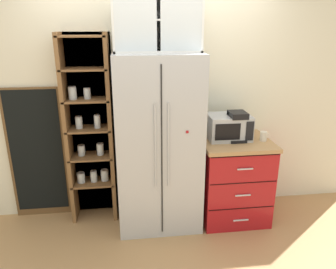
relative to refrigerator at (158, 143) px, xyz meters
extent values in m
plane|color=tan|center=(0.00, -0.03, -0.91)|extent=(10.67, 10.67, 0.00)
cube|color=silver|center=(0.00, 0.37, 0.37)|extent=(4.97, 0.10, 2.55)
cube|color=#B7BABF|center=(0.00, 0.00, 0.00)|extent=(0.85, 0.64, 1.82)
cube|color=black|center=(0.00, -0.32, 0.00)|extent=(0.01, 0.01, 1.67)
cylinder|color=#B7BABF|center=(-0.06, -0.33, 0.09)|extent=(0.02, 0.02, 0.82)
cylinder|color=#B7BABF|center=(0.06, -0.33, 0.09)|extent=(0.02, 0.02, 0.82)
cube|color=#A8161C|center=(0.24, -0.32, 0.22)|extent=(0.02, 0.01, 0.02)
cube|color=brown|center=(-0.70, 0.34, 0.09)|extent=(0.52, 0.04, 2.00)
cube|color=brown|center=(-0.93, 0.18, 0.09)|extent=(0.04, 0.27, 2.00)
cube|color=brown|center=(-0.48, 0.18, 0.09)|extent=(0.04, 0.27, 2.00)
cube|color=brown|center=(-0.70, 0.18, -0.49)|extent=(0.46, 0.27, 0.02)
cylinder|color=silver|center=(-0.83, 0.18, -0.43)|extent=(0.08, 0.08, 0.10)
cylinder|color=#B77A38|center=(-0.83, 0.18, -0.44)|extent=(0.07, 0.07, 0.07)
cylinder|color=#B2B2B7|center=(-0.83, 0.18, -0.37)|extent=(0.08, 0.08, 0.01)
cylinder|color=silver|center=(-0.70, 0.18, -0.42)|extent=(0.07, 0.07, 0.11)
cylinder|color=white|center=(-0.70, 0.18, -0.44)|extent=(0.06, 0.06, 0.08)
cylinder|color=#B2B2B7|center=(-0.70, 0.18, -0.36)|extent=(0.07, 0.07, 0.01)
cylinder|color=silver|center=(-0.58, 0.20, -0.42)|extent=(0.08, 0.08, 0.11)
cylinder|color=white|center=(-0.58, 0.20, -0.44)|extent=(0.07, 0.07, 0.08)
cylinder|color=#B2B2B7|center=(-0.58, 0.20, -0.36)|extent=(0.08, 0.08, 0.01)
cube|color=brown|center=(-0.70, 0.18, -0.18)|extent=(0.46, 0.27, 0.02)
cylinder|color=silver|center=(-0.81, 0.20, -0.12)|extent=(0.08, 0.08, 0.10)
cylinder|color=#382316|center=(-0.81, 0.20, -0.14)|extent=(0.07, 0.07, 0.07)
cylinder|color=#B2B2B7|center=(-0.81, 0.20, -0.06)|extent=(0.07, 0.07, 0.01)
cylinder|color=silver|center=(-0.61, 0.19, -0.11)|extent=(0.07, 0.07, 0.12)
cylinder|color=beige|center=(-0.61, 0.19, -0.13)|extent=(0.06, 0.06, 0.08)
cylinder|color=#B2B2B7|center=(-0.61, 0.19, -0.05)|extent=(0.07, 0.07, 0.01)
cube|color=brown|center=(-0.70, 0.18, 0.13)|extent=(0.46, 0.27, 0.02)
cylinder|color=silver|center=(-0.80, 0.19, 0.19)|extent=(0.07, 0.07, 0.11)
cylinder|color=brown|center=(-0.80, 0.19, 0.18)|extent=(0.06, 0.06, 0.08)
cylinder|color=#B2B2B7|center=(-0.80, 0.19, 0.26)|extent=(0.07, 0.07, 0.01)
cylinder|color=silver|center=(-0.62, 0.18, 0.20)|extent=(0.07, 0.07, 0.13)
cylinder|color=#2D2D2D|center=(-0.62, 0.18, 0.18)|extent=(0.06, 0.06, 0.09)
cylinder|color=#B2B2B7|center=(-0.62, 0.18, 0.27)|extent=(0.06, 0.06, 0.01)
cube|color=brown|center=(-0.70, 0.18, 0.44)|extent=(0.46, 0.27, 0.02)
cylinder|color=silver|center=(-0.84, 0.18, 0.50)|extent=(0.08, 0.08, 0.12)
cylinder|color=#CCB78C|center=(-0.84, 0.18, 0.49)|extent=(0.07, 0.07, 0.08)
cylinder|color=#B2B2B7|center=(-0.84, 0.18, 0.57)|extent=(0.08, 0.08, 0.01)
cylinder|color=silver|center=(-0.70, 0.19, 0.49)|extent=(0.07, 0.07, 0.10)
cylinder|color=#E0C67F|center=(-0.70, 0.19, 0.48)|extent=(0.06, 0.06, 0.07)
cylinder|color=#B2B2B7|center=(-0.70, 0.19, 0.55)|extent=(0.07, 0.07, 0.01)
cube|color=brown|center=(-0.70, 0.18, 0.74)|extent=(0.46, 0.27, 0.02)
cube|color=brown|center=(-0.70, 0.18, 1.05)|extent=(0.46, 0.27, 0.02)
cube|color=#A8161C|center=(0.82, 0.00, -0.47)|extent=(0.71, 0.65, 0.87)
cube|color=tan|center=(0.82, 0.00, -0.02)|extent=(0.74, 0.68, 0.04)
cube|color=black|center=(0.82, -0.33, -0.63)|extent=(0.69, 0.00, 0.01)
cube|color=silver|center=(0.82, -0.34, -0.76)|extent=(0.16, 0.01, 0.01)
cube|color=black|center=(0.82, -0.33, -0.34)|extent=(0.69, 0.00, 0.01)
cube|color=silver|center=(0.82, -0.34, -0.47)|extent=(0.16, 0.01, 0.01)
cube|color=black|center=(0.82, -0.33, -0.05)|extent=(0.69, 0.00, 0.01)
cube|color=silver|center=(0.82, -0.34, -0.18)|extent=(0.16, 0.01, 0.01)
cube|color=#B7BABF|center=(0.75, 0.05, 0.13)|extent=(0.44, 0.32, 0.26)
cube|color=black|center=(0.69, -0.12, 0.13)|extent=(0.26, 0.01, 0.17)
cube|color=black|center=(0.92, -0.12, 0.13)|extent=(0.08, 0.01, 0.20)
cube|color=black|center=(0.82, -0.02, 0.02)|extent=(0.17, 0.20, 0.03)
cube|color=black|center=(0.82, 0.05, 0.15)|extent=(0.17, 0.06, 0.30)
cube|color=black|center=(0.82, -0.02, 0.28)|extent=(0.17, 0.20, 0.06)
cylinder|color=black|center=(0.82, -0.03, 0.09)|extent=(0.11, 0.11, 0.12)
cylinder|color=silver|center=(1.10, -0.07, 0.05)|extent=(0.07, 0.07, 0.10)
torus|color=silver|center=(1.14, -0.07, 0.06)|extent=(0.05, 0.01, 0.05)
cylinder|color=#2D2D33|center=(0.82, -0.05, 0.05)|extent=(0.07, 0.07, 0.10)
torus|color=#2D2D33|center=(0.87, -0.05, 0.05)|extent=(0.05, 0.01, 0.05)
cylinder|color=brown|center=(0.82, 0.00, 0.11)|extent=(0.06, 0.06, 0.21)
cone|color=brown|center=(0.82, 0.00, 0.22)|extent=(0.06, 0.06, 0.04)
cylinder|color=brown|center=(0.82, 0.00, 0.25)|extent=(0.03, 0.03, 0.07)
cylinder|color=black|center=(0.82, 0.00, 0.29)|extent=(0.03, 0.03, 0.01)
cylinder|color=navy|center=(0.82, 0.08, 0.10)|extent=(0.06, 0.06, 0.20)
cone|color=navy|center=(0.82, 0.08, 0.21)|extent=(0.06, 0.06, 0.04)
cylinder|color=navy|center=(0.82, 0.08, 0.24)|extent=(0.03, 0.03, 0.07)
cylinder|color=black|center=(0.82, 0.08, 0.28)|extent=(0.03, 0.03, 0.01)
cube|color=silver|center=(0.00, 0.17, 1.19)|extent=(0.81, 0.02, 0.57)
cube|color=silver|center=(0.00, 0.02, 0.92)|extent=(0.81, 0.32, 0.02)
cube|color=silver|center=(-0.40, 0.02, 1.19)|extent=(0.02, 0.32, 0.57)
cube|color=silver|center=(0.40, 0.02, 1.19)|extent=(0.02, 0.32, 0.57)
cube|color=silver|center=(0.00, 0.02, 1.19)|extent=(0.78, 0.30, 0.02)
cube|color=silver|center=(-0.20, -0.13, 1.19)|extent=(0.37, 0.01, 0.53)
cube|color=silver|center=(0.20, -0.13, 1.19)|extent=(0.37, 0.01, 0.53)
cylinder|color=silver|center=(-0.28, 0.02, 0.93)|extent=(0.05, 0.05, 0.00)
cylinder|color=silver|center=(-0.28, 0.02, 0.96)|extent=(0.01, 0.01, 0.07)
cone|color=silver|center=(-0.28, 0.02, 1.02)|extent=(0.06, 0.06, 0.05)
cylinder|color=silver|center=(-0.09, 0.02, 0.93)|extent=(0.05, 0.05, 0.00)
cylinder|color=silver|center=(-0.09, 0.02, 0.96)|extent=(0.01, 0.01, 0.07)
cone|color=silver|center=(-0.09, 0.02, 1.02)|extent=(0.06, 0.06, 0.05)
cylinder|color=silver|center=(0.09, 0.02, 0.93)|extent=(0.05, 0.05, 0.00)
cylinder|color=silver|center=(0.09, 0.02, 0.96)|extent=(0.01, 0.01, 0.07)
cone|color=silver|center=(0.09, 0.02, 1.02)|extent=(0.06, 0.06, 0.05)
cylinder|color=silver|center=(0.28, 0.02, 0.93)|extent=(0.05, 0.05, 0.00)
cylinder|color=silver|center=(0.28, 0.02, 0.96)|extent=(0.01, 0.01, 0.07)
cone|color=silver|center=(0.28, 0.02, 1.02)|extent=(0.06, 0.06, 0.05)
cylinder|color=white|center=(-0.24, 0.02, 1.24)|extent=(0.06, 0.06, 0.07)
cylinder|color=white|center=(0.00, 0.02, 1.24)|extent=(0.06, 0.06, 0.07)
cylinder|color=white|center=(0.24, 0.02, 1.24)|extent=(0.06, 0.06, 0.07)
cube|color=brown|center=(-1.29, 0.30, -0.18)|extent=(0.60, 0.04, 1.46)
cube|color=black|center=(-1.29, 0.28, -0.15)|extent=(0.54, 0.01, 1.36)
camera|label=1|loc=(-0.30, -3.10, 1.15)|focal=34.58mm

